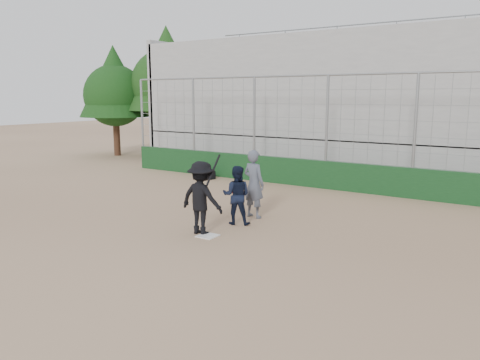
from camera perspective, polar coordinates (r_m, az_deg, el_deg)
The scene contains 10 objects.
ground at distance 11.21m, azimuth -3.95°, elevation -6.86°, with size 90.00×90.00×0.00m, color #866448.
home_plate at distance 11.21m, azimuth -3.95°, elevation -6.80°, with size 0.44×0.44×0.02m, color white.
backstop at distance 16.99m, azimuth 10.39°, elevation 2.17°, with size 18.10×0.25×4.04m.
bleachers at distance 21.49m, azimuth 15.78°, elevation 8.87°, with size 20.25×6.70×6.98m.
tree_left at distance 26.24m, azimuth -8.88°, elevation 12.51°, with size 4.48×4.48×7.00m.
tree_right at distance 26.92m, azimuth -15.06°, elevation 10.88°, with size 3.84×3.84×6.00m.
batter_at_plate at distance 11.23m, azimuth -4.72°, elevation -2.18°, with size 1.14×0.77×1.92m.
catcher_crouched at distance 12.08m, azimuth -0.43°, elevation -3.03°, with size 0.90×0.81×1.05m.
umpire at distance 12.72m, azimuth 1.70°, elevation -0.89°, with size 0.68×0.45×1.68m, color #515866.
equipment_bag at distance 18.90m, azimuth -4.10°, elevation 0.67°, with size 0.79×0.45×0.36m.
Camera 1 is at (6.49, -8.53, 3.29)m, focal length 35.00 mm.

